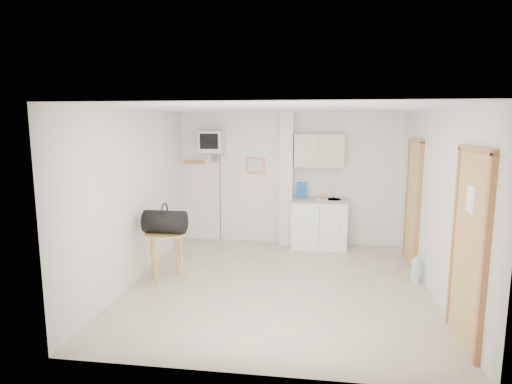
# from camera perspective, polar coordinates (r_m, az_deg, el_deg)

# --- Properties ---
(ground) EXTENTS (4.50, 4.50, 0.00)m
(ground) POSITION_cam_1_polar(r_m,az_deg,el_deg) (6.32, 3.03, -12.24)
(ground) COLOR #B5A793
(ground) RESTS_ON ground
(room_envelope) EXTENTS (4.24, 4.54, 2.55)m
(room_envelope) POSITION_cam_1_polar(r_m,az_deg,el_deg) (6.00, 5.51, 1.79)
(room_envelope) COLOR white
(room_envelope) RESTS_ON ground
(kitchenette) EXTENTS (1.03, 0.58, 2.10)m
(kitchenette) POSITION_cam_1_polar(r_m,az_deg,el_deg) (8.01, 8.40, -1.69)
(kitchenette) COLOR white
(kitchenette) RESTS_ON ground
(crt_television) EXTENTS (0.44, 0.45, 2.15)m
(crt_television) POSITION_cam_1_polar(r_m,az_deg,el_deg) (8.12, -5.92, 6.56)
(crt_television) COLOR slate
(crt_television) RESTS_ON ground
(round_table) EXTENTS (0.60, 0.60, 0.73)m
(round_table) POSITION_cam_1_polar(r_m,az_deg,el_deg) (6.41, -11.91, -6.21)
(round_table) COLOR tan
(round_table) RESTS_ON ground
(duffel_bag) EXTENTS (0.60, 0.34, 0.44)m
(duffel_bag) POSITION_cam_1_polar(r_m,az_deg,el_deg) (6.31, -12.05, -3.87)
(duffel_bag) COLOR black
(duffel_bag) RESTS_ON round_table
(water_bottle) EXTENTS (0.13, 0.13, 0.39)m
(water_bottle) POSITION_cam_1_polar(r_m,az_deg,el_deg) (6.77, 20.53, -9.74)
(water_bottle) COLOR #AAD3E4
(water_bottle) RESTS_ON ground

